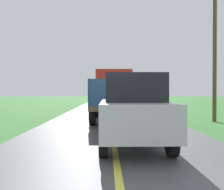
# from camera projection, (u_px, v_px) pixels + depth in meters

# --- Properties ---
(banana_truck_near) EXTENTS (2.38, 5.82, 2.80)m
(banana_truck_near) POSITION_uv_depth(u_px,v_px,m) (114.00, 94.00, 12.72)
(banana_truck_near) COLOR #2D2D30
(banana_truck_near) RESTS_ON road_surface
(utility_pole_roadside) EXTENTS (2.35, 0.20, 7.71)m
(utility_pole_roadside) POSITION_uv_depth(u_px,v_px,m) (215.00, 42.00, 11.97)
(utility_pole_roadside) COLOR brown
(utility_pole_roadside) RESTS_ON ground
(following_car) EXTENTS (1.74, 4.10, 1.92)m
(following_car) POSITION_uv_depth(u_px,v_px,m) (132.00, 109.00, 6.34)
(following_car) COLOR #B7BABF
(following_car) RESTS_ON road_surface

